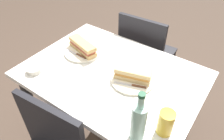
% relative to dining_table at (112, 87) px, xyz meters
% --- Properties ---
extents(ground_plane, '(8.00, 8.00, 0.00)m').
position_rel_dining_table_xyz_m(ground_plane, '(0.00, 0.00, -0.61)').
color(ground_plane, '#47382D').
extents(dining_table, '(1.04, 0.75, 0.73)m').
position_rel_dining_table_xyz_m(dining_table, '(0.00, 0.00, 0.00)').
color(dining_table, silver).
rests_on(dining_table, ground).
extents(chair_near, '(0.42, 0.42, 0.87)m').
position_rel_dining_table_xyz_m(chair_near, '(0.07, -0.57, -0.11)').
color(chair_near, black).
rests_on(chair_near, ground).
extents(plate_near, '(0.25, 0.25, 0.01)m').
position_rel_dining_table_xyz_m(plate_near, '(-0.14, -0.01, 0.13)').
color(plate_near, silver).
rests_on(plate_near, dining_table).
extents(baguette_sandwich_near, '(0.21, 0.12, 0.07)m').
position_rel_dining_table_xyz_m(baguette_sandwich_near, '(-0.14, -0.01, 0.17)').
color(baguette_sandwich_near, '#DBB77A').
rests_on(baguette_sandwich_near, plate_near).
extents(knife_near, '(0.17, 0.07, 0.01)m').
position_rel_dining_table_xyz_m(knife_near, '(-0.16, 0.04, 0.14)').
color(knife_near, silver).
rests_on(knife_near, plate_near).
extents(plate_far, '(0.25, 0.25, 0.01)m').
position_rel_dining_table_xyz_m(plate_far, '(0.28, -0.06, 0.13)').
color(plate_far, silver).
rests_on(plate_far, dining_table).
extents(baguette_sandwich_far, '(0.24, 0.13, 0.07)m').
position_rel_dining_table_xyz_m(baguette_sandwich_far, '(0.28, -0.06, 0.17)').
color(baguette_sandwich_far, tan).
rests_on(baguette_sandwich_far, plate_far).
extents(knife_far, '(0.18, 0.02, 0.01)m').
position_rel_dining_table_xyz_m(knife_far, '(0.28, -0.00, 0.14)').
color(knife_far, silver).
rests_on(knife_far, plate_far).
extents(water_bottle, '(0.07, 0.07, 0.28)m').
position_rel_dining_table_xyz_m(water_bottle, '(-0.34, 0.29, 0.23)').
color(water_bottle, '#99C6B7').
rests_on(water_bottle, dining_table).
extents(beer_glass, '(0.07, 0.07, 0.13)m').
position_rel_dining_table_xyz_m(beer_glass, '(-0.43, 0.20, 0.19)').
color(beer_glass, gold).
rests_on(beer_glass, dining_table).
extents(olive_bowl, '(0.09, 0.09, 0.03)m').
position_rel_dining_table_xyz_m(olive_bowl, '(0.38, 0.26, 0.14)').
color(olive_bowl, silver).
rests_on(olive_bowl, dining_table).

